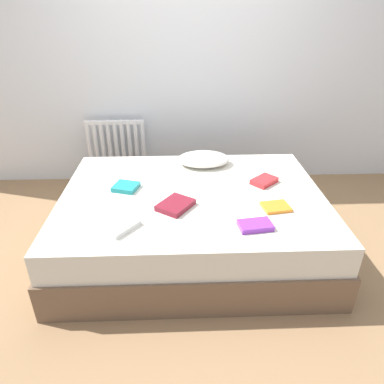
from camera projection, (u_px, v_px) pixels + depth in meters
The scene contains 11 objects.
ground_plane at pixel (192, 246), 2.89m from camera, with size 8.00×8.00×0.00m, color #93704C.
back_wall at pixel (187, 45), 3.40m from camera, with size 6.00×0.10×2.80m, color silver.
bed at pixel (192, 221), 2.77m from camera, with size 2.00×1.50×0.50m.
radiator at pixel (117, 147), 3.72m from camera, with size 0.61×0.04×0.58m.
pillow at pixel (203, 159), 3.09m from camera, with size 0.45×0.33×0.10m, color white.
textbook_maroon at pixel (176, 205), 2.45m from camera, with size 0.24×0.19×0.04m, color maroon.
textbook_orange at pixel (276, 207), 2.44m from camera, with size 0.19×0.15×0.02m, color orange.
textbook_red at pixel (264, 181), 2.78m from camera, with size 0.20×0.14×0.04m, color red.
textbook_teal at pixel (126, 187), 2.69m from camera, with size 0.18×0.17×0.04m, color teal.
textbook_purple at pixel (255, 225), 2.23m from camera, with size 0.21×0.13×0.03m, color purple.
textbook_white at pixel (120, 225), 2.23m from camera, with size 0.22×0.18×0.03m, color white.
Camera 1 is at (-0.09, -2.32, 1.77)m, focal length 32.83 mm.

